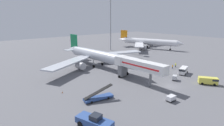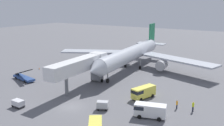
{
  "view_description": "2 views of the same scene",
  "coord_description": "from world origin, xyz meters",
  "px_view_note": "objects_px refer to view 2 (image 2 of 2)",
  "views": [
    {
      "loc": [
        -43.68,
        -25.66,
        19.26
      ],
      "look_at": [
        -6.03,
        19.08,
        4.22
      ],
      "focal_mm": 28.25,
      "sensor_mm": 36.0,
      "label": 1
    },
    {
      "loc": [
        29.26,
        -32.42,
        18.62
      ],
      "look_at": [
        -4.53,
        21.25,
        3.46
      ],
      "focal_mm": 40.12,
      "sensor_mm": 36.0,
      "label": 2
    }
  ],
  "objects_px": {
    "airplane_at_gate": "(132,54)",
    "safety_cone_alpha": "(39,68)",
    "baggage_cart_near_right": "(103,105)",
    "ground_crew_worker_foreground": "(193,106)",
    "service_van_rear_left": "(143,92)",
    "belt_loader_truck": "(24,77)",
    "baggage_cart_outer_left": "(18,103)",
    "ground_crew_worker_midground": "(177,104)",
    "service_van_near_center": "(149,110)",
    "jet_bridge": "(82,66)"
  },
  "relations": [
    {
      "from": "belt_loader_truck",
      "to": "ground_crew_worker_midground",
      "type": "xyz_separation_m",
      "value": [
        37.75,
        3.23,
        0.1
      ]
    },
    {
      "from": "belt_loader_truck",
      "to": "service_van_rear_left",
      "type": "relative_size",
      "value": 1.32
    },
    {
      "from": "belt_loader_truck",
      "to": "baggage_cart_near_right",
      "type": "distance_m",
      "value": 26.96
    },
    {
      "from": "baggage_cart_near_right",
      "to": "safety_cone_alpha",
      "type": "bearing_deg",
      "value": 156.54
    },
    {
      "from": "baggage_cart_near_right",
      "to": "ground_crew_worker_foreground",
      "type": "relative_size",
      "value": 1.27
    },
    {
      "from": "service_van_rear_left",
      "to": "service_van_near_center",
      "type": "relative_size",
      "value": 1.03
    },
    {
      "from": "airplane_at_gate",
      "to": "jet_bridge",
      "type": "height_order",
      "value": "airplane_at_gate"
    },
    {
      "from": "safety_cone_alpha",
      "to": "ground_crew_worker_foreground",
      "type": "bearing_deg",
      "value": -7.28
    },
    {
      "from": "baggage_cart_near_right",
      "to": "ground_crew_worker_foreground",
      "type": "xyz_separation_m",
      "value": [
        13.92,
        7.9,
        0.12
      ]
    },
    {
      "from": "baggage_cart_outer_left",
      "to": "baggage_cart_near_right",
      "type": "distance_m",
      "value": 15.6
    },
    {
      "from": "service_van_rear_left",
      "to": "ground_crew_worker_midground",
      "type": "height_order",
      "value": "service_van_rear_left"
    },
    {
      "from": "belt_loader_truck",
      "to": "ground_crew_worker_midground",
      "type": "distance_m",
      "value": 37.89
    },
    {
      "from": "airplane_at_gate",
      "to": "service_van_near_center",
      "type": "distance_m",
      "value": 32.17
    },
    {
      "from": "belt_loader_truck",
      "to": "baggage_cart_outer_left",
      "type": "bearing_deg",
      "value": -42.16
    },
    {
      "from": "baggage_cart_near_right",
      "to": "safety_cone_alpha",
      "type": "relative_size",
      "value": 4.86
    },
    {
      "from": "ground_crew_worker_foreground",
      "to": "ground_crew_worker_midground",
      "type": "xyz_separation_m",
      "value": [
        -2.78,
        -0.36,
        -0.11
      ]
    },
    {
      "from": "ground_crew_worker_midground",
      "to": "safety_cone_alpha",
      "type": "height_order",
      "value": "ground_crew_worker_midground"
    },
    {
      "from": "belt_loader_truck",
      "to": "safety_cone_alpha",
      "type": "relative_size",
      "value": 15.55
    },
    {
      "from": "airplane_at_gate",
      "to": "safety_cone_alpha",
      "type": "relative_size",
      "value": 98.38
    },
    {
      "from": "service_van_near_center",
      "to": "safety_cone_alpha",
      "type": "distance_m",
      "value": 41.73
    },
    {
      "from": "ground_crew_worker_foreground",
      "to": "ground_crew_worker_midground",
      "type": "bearing_deg",
      "value": -172.7
    },
    {
      "from": "baggage_cart_outer_left",
      "to": "ground_crew_worker_midground",
      "type": "xyz_separation_m",
      "value": [
        24.92,
        14.84,
        0.12
      ]
    },
    {
      "from": "belt_loader_truck",
      "to": "service_van_near_center",
      "type": "distance_m",
      "value": 35.04
    },
    {
      "from": "baggage_cart_near_right",
      "to": "baggage_cart_outer_left",
      "type": "bearing_deg",
      "value": -152.08
    },
    {
      "from": "jet_bridge",
      "to": "ground_crew_worker_midground",
      "type": "xyz_separation_m",
      "value": [
        21.44,
        0.4,
        -4.41
      ]
    },
    {
      "from": "service_van_rear_left",
      "to": "baggage_cart_near_right",
      "type": "relative_size",
      "value": 2.43
    },
    {
      "from": "ground_crew_worker_foreground",
      "to": "ground_crew_worker_midground",
      "type": "height_order",
      "value": "ground_crew_worker_foreground"
    },
    {
      "from": "airplane_at_gate",
      "to": "safety_cone_alpha",
      "type": "height_order",
      "value": "airplane_at_gate"
    },
    {
      "from": "service_van_near_center",
      "to": "baggage_cart_outer_left",
      "type": "relative_size",
      "value": 2.4
    },
    {
      "from": "service_van_rear_left",
      "to": "ground_crew_worker_midground",
      "type": "relative_size",
      "value": 3.45
    },
    {
      "from": "ground_crew_worker_foreground",
      "to": "service_van_rear_left",
      "type": "bearing_deg",
      "value": 173.89
    },
    {
      "from": "airplane_at_gate",
      "to": "service_van_rear_left",
      "type": "bearing_deg",
      "value": -56.94
    },
    {
      "from": "ground_crew_worker_midground",
      "to": "safety_cone_alpha",
      "type": "relative_size",
      "value": 3.42
    },
    {
      "from": "jet_bridge",
      "to": "service_van_rear_left",
      "type": "xyz_separation_m",
      "value": [
        14.0,
        1.85,
        -3.96
      ]
    },
    {
      "from": "service_van_rear_left",
      "to": "safety_cone_alpha",
      "type": "relative_size",
      "value": 11.82
    },
    {
      "from": "baggage_cart_outer_left",
      "to": "safety_cone_alpha",
      "type": "relative_size",
      "value": 4.76
    },
    {
      "from": "service_van_rear_left",
      "to": "baggage_cart_near_right",
      "type": "distance_m",
      "value": 9.73
    },
    {
      "from": "belt_loader_truck",
      "to": "baggage_cart_near_right",
      "type": "bearing_deg",
      "value": -9.2
    },
    {
      "from": "service_van_rear_left",
      "to": "ground_crew_worker_foreground",
      "type": "height_order",
      "value": "service_van_rear_left"
    },
    {
      "from": "service_van_rear_left",
      "to": "safety_cone_alpha",
      "type": "height_order",
      "value": "service_van_rear_left"
    },
    {
      "from": "baggage_cart_outer_left",
      "to": "safety_cone_alpha",
      "type": "bearing_deg",
      "value": 130.29
    },
    {
      "from": "airplane_at_gate",
      "to": "belt_loader_truck",
      "type": "relative_size",
      "value": 6.33
    },
    {
      "from": "safety_cone_alpha",
      "to": "belt_loader_truck",
      "type": "bearing_deg",
      "value": -62.06
    },
    {
      "from": "service_van_near_center",
      "to": "ground_crew_worker_foreground",
      "type": "relative_size",
      "value": 2.98
    },
    {
      "from": "baggage_cart_near_right",
      "to": "service_van_near_center",
      "type": "bearing_deg",
      "value": 11.03
    },
    {
      "from": "airplane_at_gate",
      "to": "ground_crew_worker_foreground",
      "type": "xyz_separation_m",
      "value": [
        22.94,
        -20.64,
        -3.47
      ]
    },
    {
      "from": "service_van_near_center",
      "to": "ground_crew_worker_midground",
      "type": "distance_m",
      "value": 6.57
    },
    {
      "from": "service_van_near_center",
      "to": "jet_bridge",
      "type": "bearing_deg",
      "value": 163.5
    },
    {
      "from": "airplane_at_gate",
      "to": "service_van_rear_left",
      "type": "relative_size",
      "value": 8.32
    },
    {
      "from": "baggage_cart_outer_left",
      "to": "ground_crew_worker_midground",
      "type": "distance_m",
      "value": 29.01
    }
  ]
}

